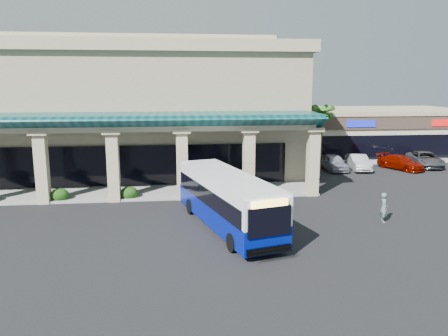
{
  "coord_description": "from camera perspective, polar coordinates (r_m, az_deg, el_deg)",
  "views": [
    {
      "loc": [
        -3.58,
        -23.55,
        7.65
      ],
      "look_at": [
        -0.26,
        4.55,
        2.2
      ],
      "focal_mm": 35.0,
      "sensor_mm": 36.0,
      "label": 1
    }
  ],
  "objects": [
    {
      "name": "broadleaf_tree",
      "position": [
        44.28,
        7.83,
        4.0
      ],
      "size": [
        2.6,
        2.6,
        4.81
      ],
      "primitive_type": null,
      "color": "#173A0D",
      "rests_on": "ground"
    },
    {
      "name": "palm_0",
      "position": [
        36.86,
        12.48,
        3.87
      ],
      "size": [
        2.4,
        2.4,
        6.6
      ],
      "primitive_type": null,
      "color": "#295B18",
      "rests_on": "ground"
    },
    {
      "name": "palm_1",
      "position": [
        40.05,
        12.41,
        3.83
      ],
      "size": [
        2.4,
        2.4,
        5.8
      ],
      "primitive_type": null,
      "color": "#295B18",
      "rests_on": "ground"
    },
    {
      "name": "transit_bus",
      "position": [
        23.55,
        0.33,
        -4.33
      ],
      "size": [
        5.03,
        10.73,
        2.92
      ],
      "primitive_type": null,
      "rotation": [
        0.0,
        0.0,
        0.26
      ],
      "color": "#02128E",
      "rests_on": "ground"
    },
    {
      "name": "pedestrian",
      "position": [
        26.19,
        20.16,
        -4.86
      ],
      "size": [
        0.5,
        0.67,
        1.68
      ],
      "primitive_type": "imported",
      "rotation": [
        0.0,
        0.0,
        1.4
      ],
      "color": "slate",
      "rests_on": "ground"
    },
    {
      "name": "car_gray",
      "position": [
        45.2,
        24.75,
        1.05
      ],
      "size": [
        3.26,
        5.41,
        1.4
      ],
      "primitive_type": "imported",
      "rotation": [
        0.0,
        0.0,
        -0.19
      ],
      "color": "#44474C",
      "rests_on": "ground"
    },
    {
      "name": "arcade",
      "position": [
        31.05,
        -14.84,
        1.64
      ],
      "size": [
        30.0,
        6.2,
        5.7
      ],
      "primitive_type": null,
      "color": "#0A3D41",
      "rests_on": "ground"
    },
    {
      "name": "car_silver",
      "position": [
        40.58,
        14.12,
        0.74
      ],
      "size": [
        1.78,
        4.26,
        1.44
      ],
      "primitive_type": "imported",
      "rotation": [
        0.0,
        0.0,
        -0.02
      ],
      "color": "#9E9DAE",
      "rests_on": "ground"
    },
    {
      "name": "main_building",
      "position": [
        39.85,
        -13.22,
        7.78
      ],
      "size": [
        30.8,
        14.8,
        11.35
      ],
      "primitive_type": null,
      "color": "tan",
      "rests_on": "ground"
    },
    {
      "name": "car_red",
      "position": [
        42.82,
        22.07,
        0.68
      ],
      "size": [
        3.41,
        4.79,
        1.29
      ],
      "primitive_type": "imported",
      "rotation": [
        0.0,
        0.0,
        0.41
      ],
      "color": "#790D01",
      "rests_on": "ground"
    },
    {
      "name": "strip_mall",
      "position": [
        52.48,
        17.65,
        4.7
      ],
      "size": [
        22.5,
        12.5,
        4.9
      ],
      "primitive_type": null,
      "color": "beige",
      "rests_on": "ground"
    },
    {
      "name": "car_white",
      "position": [
        41.31,
        17.11,
        0.72
      ],
      "size": [
        2.03,
        4.38,
        1.39
      ],
      "primitive_type": "imported",
      "rotation": [
        0.0,
        0.0,
        -0.14
      ],
      "color": "#B7B6B9",
      "rests_on": "ground"
    },
    {
      "name": "ground",
      "position": [
        25.02,
        1.83,
        -6.91
      ],
      "size": [
        110.0,
        110.0,
        0.0
      ],
      "primitive_type": "plane",
      "color": "black"
    }
  ]
}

